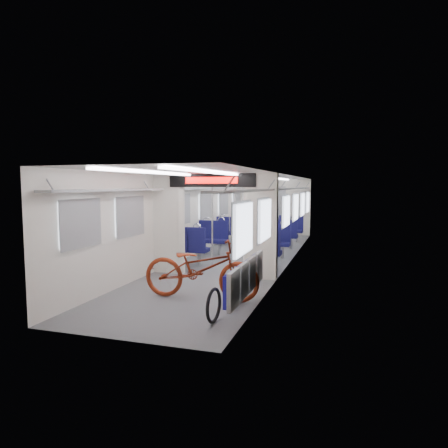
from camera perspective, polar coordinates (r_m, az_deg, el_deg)
name	(u,v)px	position (r m, az deg, el deg)	size (l,w,h in m)	color
carriage	(234,206)	(10.60, 1.46, 2.62)	(12.00, 12.02, 2.31)	#515456
bicycle	(201,268)	(7.17, -3.35, -6.32)	(0.75, 2.15, 1.13)	maroon
flip_bench	(246,277)	(6.43, 3.15, -7.55)	(0.12, 2.13, 0.54)	gray
bike_hoop_a	(214,307)	(6.02, -1.48, -11.78)	(0.53, 0.53, 0.05)	black
bike_hoop_b	(233,297)	(6.70, 1.31, -10.37)	(0.45, 0.45, 0.05)	black
bike_hoop_c	(237,287)	(7.24, 1.93, -8.98)	(0.50, 0.50, 0.05)	black
seat_bay_near_left	(202,240)	(11.03, -3.15, -2.25)	(0.91, 2.09, 1.11)	#0F0E3E
seat_bay_near_right	(269,243)	(10.57, 6.46, -2.74)	(0.88, 1.93, 1.06)	#0F0E3E
seat_bay_far_left	(237,227)	(14.50, 1.87, -0.42)	(0.90, 2.04, 1.09)	#0F0E3E
seat_bay_far_right	(287,230)	(13.86, 9.05, -0.83)	(0.88, 1.92, 1.05)	#0F0E3E
stanchion_near_left	(212,222)	(9.72, -1.70, 0.29)	(0.04, 0.04, 2.30)	silver
stanchion_near_right	(234,223)	(9.54, 1.51, 0.19)	(0.04, 0.04, 2.30)	silver
stanchion_far_left	(243,214)	(12.50, 2.72, 1.44)	(0.04, 0.04, 2.30)	silver
stanchion_far_right	(260,214)	(12.53, 5.22, 1.43)	(0.04, 0.04, 2.30)	silver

